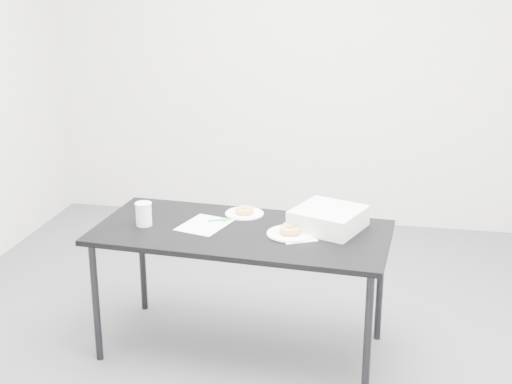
% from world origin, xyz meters
% --- Properties ---
extents(floor, '(4.00, 4.00, 0.00)m').
position_xyz_m(floor, '(0.00, 0.00, 0.00)').
color(floor, '#46464A').
rests_on(floor, ground).
extents(wall_back, '(4.00, 0.02, 2.70)m').
position_xyz_m(wall_back, '(0.00, 2.00, 1.35)').
color(wall_back, silver).
rests_on(wall_back, floor).
extents(table, '(1.58, 0.82, 0.70)m').
position_xyz_m(table, '(-0.00, -0.13, 0.65)').
color(table, black).
rests_on(table, floor).
extents(scorecard, '(0.29, 0.33, 0.00)m').
position_xyz_m(scorecard, '(-0.21, -0.09, 0.70)').
color(scorecard, white).
rests_on(scorecard, table).
extents(logo_patch, '(0.06, 0.06, 0.00)m').
position_xyz_m(logo_patch, '(-0.13, -0.01, 0.71)').
color(logo_patch, green).
rests_on(logo_patch, scorecard).
extents(pen, '(0.12, 0.07, 0.01)m').
position_xyz_m(pen, '(-0.15, -0.02, 0.71)').
color(pen, '#0D9687').
rests_on(pen, scorecard).
extents(napkin, '(0.23, 0.23, 0.00)m').
position_xyz_m(napkin, '(0.30, -0.17, 0.70)').
color(napkin, white).
rests_on(napkin, table).
extents(plate_near, '(0.24, 0.24, 0.01)m').
position_xyz_m(plate_near, '(0.26, -0.15, 0.71)').
color(plate_near, white).
rests_on(plate_near, napkin).
extents(donut_near, '(0.14, 0.14, 0.04)m').
position_xyz_m(donut_near, '(0.26, -0.15, 0.73)').
color(donut_near, '#D68444').
rests_on(donut_near, plate_near).
extents(plate_far, '(0.22, 0.22, 0.01)m').
position_xyz_m(plate_far, '(-0.04, 0.12, 0.70)').
color(plate_far, white).
rests_on(plate_far, table).
extents(donut_far, '(0.13, 0.13, 0.03)m').
position_xyz_m(donut_far, '(-0.04, 0.12, 0.72)').
color(donut_far, '#D68444').
rests_on(donut_far, plate_far).
extents(coffee_cup, '(0.08, 0.08, 0.13)m').
position_xyz_m(coffee_cup, '(-0.53, -0.16, 0.77)').
color(coffee_cup, white).
rests_on(coffee_cup, table).
extents(cup_lid, '(0.10, 0.10, 0.01)m').
position_xyz_m(cup_lid, '(0.26, -0.03, 0.71)').
color(cup_lid, white).
rests_on(cup_lid, table).
extents(bakery_box, '(0.42, 0.42, 0.11)m').
position_xyz_m(bakery_box, '(0.44, -0.02, 0.76)').
color(bakery_box, silver).
rests_on(bakery_box, table).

